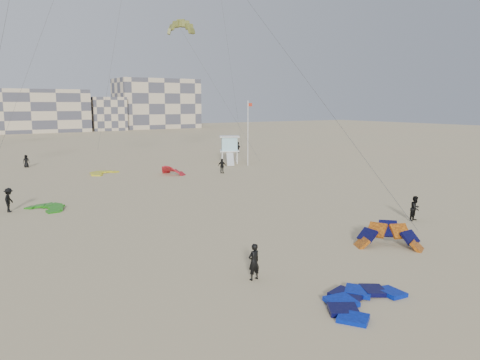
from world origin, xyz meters
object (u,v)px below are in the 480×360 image
kite_ground_orange (388,247)px  kitesurfer_main (254,262)px  lifeguard_tower_near (230,150)px  kite_ground_blue (364,304)px

kite_ground_orange → kitesurfer_main: size_ratio=2.00×
kite_ground_orange → lifeguard_tower_near: lifeguard_tower_near is taller
lifeguard_tower_near → kite_ground_orange: bearing=-79.5°
kite_ground_orange → lifeguard_tower_near: 39.16m
kitesurfer_main → kite_ground_blue: bearing=109.2°
kitesurfer_main → lifeguard_tower_near: 42.92m
kite_ground_blue → kite_ground_orange: 8.37m
kitesurfer_main → kite_ground_orange: bearing=173.3°
kite_ground_blue → kitesurfer_main: bearing=100.6°
kite_ground_orange → kitesurfer_main: 9.27m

